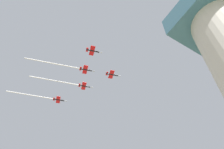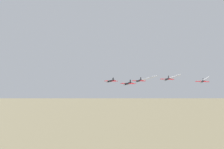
% 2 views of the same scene
% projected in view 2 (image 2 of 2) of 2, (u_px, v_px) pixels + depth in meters
% --- Properties ---
extents(jet_lead, '(7.99, 10.50, 2.19)m').
position_uv_depth(jet_lead, '(128.00, 83.00, 164.64)').
color(jet_lead, black).
extents(jet_port_inner, '(16.28, 43.68, 2.19)m').
position_uv_depth(jet_port_inner, '(172.00, 78.00, 184.57)').
color(jet_port_inner, black).
extents(jet_starboard_inner, '(7.99, 10.50, 2.19)m').
position_uv_depth(jet_starboard_inner, '(111.00, 81.00, 186.52)').
color(jet_starboard_inner, black).
extents(jet_port_outer, '(16.69, 44.94, 2.19)m').
position_uv_depth(jet_port_outer, '(145.00, 79.00, 193.17)').
color(jet_port_outer, black).
extents(jet_starboard_outer, '(15.98, 42.74, 2.19)m').
position_uv_depth(jet_starboard_outer, '(205.00, 80.00, 193.32)').
color(jet_starboard_outer, black).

